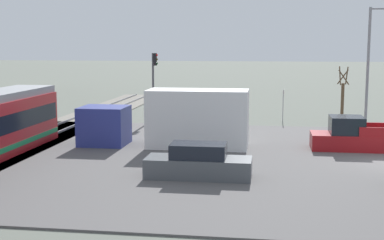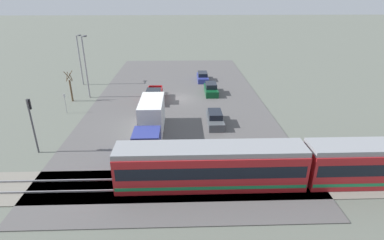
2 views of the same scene
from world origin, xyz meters
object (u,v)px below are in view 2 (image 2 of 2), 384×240
sedan_car_0 (215,119)px  sedan_car_1 (211,89)px  box_truck (151,121)px  street_lamp_near_crossing (86,63)px  street_lamp_mid_block (80,57)px  no_parking_sign (65,102)px  sedan_car_2 (203,77)px  street_tree (71,88)px  traffic_light_pole (32,119)px  pickup_truck (154,96)px  light_rail_tram (305,165)px

sedan_car_0 → sedan_car_1: 11.03m
sedan_car_0 → box_truck: bearing=-161.6°
sedan_car_0 → sedan_car_1: size_ratio=1.01×
street_lamp_near_crossing → street_lamp_mid_block: bearing=-66.4°
no_parking_sign → street_lamp_mid_block: bearing=-82.5°
sedan_car_1 → sedan_car_2: bearing=-83.9°
street_lamp_near_crossing → no_parking_sign: bearing=78.9°
box_truck → no_parking_sign: box_truck is taller
street_tree → traffic_light_pole: bearing=96.2°
sedan_car_2 → box_truck: bearing=71.7°
street_tree → sedan_car_0: bearing=155.5°
sedan_car_2 → traffic_light_pole: 29.54m
sedan_car_1 → street_lamp_mid_block: bearing=-15.9°
pickup_truck → no_parking_sign: no_parking_sign is taller
sedan_car_2 → traffic_light_pole: (17.11, 23.92, 2.75)m
sedan_car_2 → street_tree: (18.67, 9.56, 1.28)m
sedan_car_0 → street_lamp_mid_block: size_ratio=0.60×
box_truck → sedan_car_2: box_truck is taller
sedan_car_1 → street_tree: size_ratio=1.09×
sedan_car_2 → street_lamp_near_crossing: size_ratio=0.55×
pickup_truck → traffic_light_pole: size_ratio=1.02×
sedan_car_2 → street_lamp_mid_block: street_lamp_mid_block is taller
sedan_car_0 → street_lamp_near_crossing: (16.92, -10.21, 4.20)m
light_rail_tram → sedan_car_2: light_rail_tram is taller
pickup_truck → street_lamp_near_crossing: bearing=-13.2°
sedan_car_2 → street_lamp_mid_block: (19.59, 1.34, 3.85)m
box_truck → traffic_light_pole: traffic_light_pole is taller
street_lamp_mid_block → sedan_car_0: bearing=139.7°
traffic_light_pole → street_lamp_mid_block: bearing=-83.7°
sedan_car_1 → street_lamp_mid_block: size_ratio=0.60×
light_rail_tram → sedan_car_0: bearing=-63.3°
sedan_car_1 → sedan_car_2: size_ratio=0.98×
sedan_car_2 → street_lamp_near_crossing: (16.71, 7.94, 4.24)m
box_truck → sedan_car_1: (-7.54, -13.33, -0.86)m
street_tree → street_lamp_near_crossing: bearing=-140.5°
box_truck → street_tree: (11.90, -10.91, 0.34)m
sedan_car_0 → street_tree: (18.88, -8.59, 1.23)m
street_tree → box_truck: bearing=137.5°
sedan_car_0 → no_parking_sign: 18.60m
street_tree → street_lamp_mid_block: 8.66m
street_lamp_near_crossing → sedan_car_0: bearing=148.9°
pickup_truck → sedan_car_1: size_ratio=1.16×
sedan_car_1 → traffic_light_pole: bearing=43.2°
no_parking_sign → sedan_car_2: bearing=-141.9°
pickup_truck → street_lamp_mid_block: (12.28, -8.80, 3.73)m
pickup_truck → no_parking_sign: size_ratio=2.13×
sedan_car_0 → street_lamp_mid_block: (19.80, -16.81, 3.80)m
light_rail_tram → traffic_light_pole: 23.86m
pickup_truck → traffic_light_pole: (9.79, 13.78, 2.63)m
pickup_truck → sedan_car_2: 12.50m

